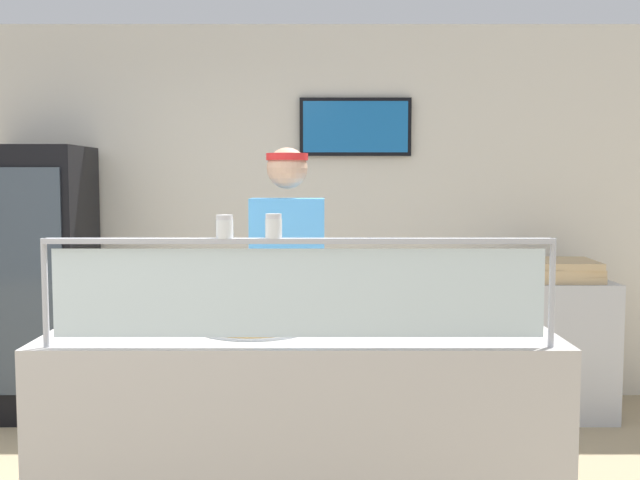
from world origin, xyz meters
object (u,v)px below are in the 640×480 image
(pizza_server, at_px, (265,322))
(parmesan_shaker, at_px, (225,228))
(drink_fridge, at_px, (35,281))
(pizza_tray, at_px, (256,326))
(pepper_flake_shaker, at_px, (274,228))
(worker_figure, at_px, (289,294))
(pizza_box_stack, at_px, (559,270))

(pizza_server, bearing_deg, parmesan_shaker, -121.09)
(pizza_server, relative_size, drink_fridge, 0.15)
(drink_fridge, bearing_deg, pizza_server, -47.78)
(pizza_tray, height_order, pepper_flake_shaker, pepper_flake_shaker)
(pizza_server, xyz_separation_m, worker_figure, (0.07, 0.68, 0.02))
(pizza_server, relative_size, worker_figure, 0.16)
(parmesan_shaker, relative_size, drink_fridge, 0.05)
(pizza_tray, relative_size, pepper_flake_shaker, 5.14)
(pizza_server, height_order, drink_fridge, drink_fridge)
(pizza_box_stack, bearing_deg, pepper_flake_shaker, -129.73)
(pizza_tray, relative_size, drink_fridge, 0.26)
(pizza_server, bearing_deg, pepper_flake_shaker, -87.91)
(worker_figure, height_order, pizza_box_stack, worker_figure)
(drink_fridge, bearing_deg, pizza_box_stack, -0.71)
(worker_figure, bearing_deg, pizza_tray, -99.97)
(parmesan_shaker, distance_m, pizza_box_stack, 2.94)
(worker_figure, xyz_separation_m, pizza_box_stack, (1.76, 1.15, -0.02))
(pizza_server, relative_size, pizza_box_stack, 0.56)
(pizza_box_stack, bearing_deg, drink_fridge, 179.29)
(worker_figure, distance_m, drink_fridge, 2.14)
(pepper_flake_shaker, distance_m, drink_fridge, 2.85)
(pizza_tray, bearing_deg, pizza_box_stack, 43.89)
(parmesan_shaker, xyz_separation_m, worker_figure, (0.20, 0.99, -0.41))
(pizza_tray, xyz_separation_m, worker_figure, (0.12, 0.66, 0.04))
(drink_fridge, bearing_deg, pizza_tray, -48.17)
(pizza_box_stack, bearing_deg, parmesan_shaker, -132.57)
(drink_fridge, bearing_deg, parmesan_shaker, -54.26)
(pizza_server, xyz_separation_m, pizza_box_stack, (1.84, 1.83, 0.00))
(parmesan_shaker, height_order, drink_fridge, drink_fridge)
(pizza_tray, relative_size, pizza_box_stack, 0.96)
(pizza_tray, xyz_separation_m, pizza_box_stack, (1.88, 1.81, 0.02))
(parmesan_shaker, bearing_deg, pizza_server, 67.85)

